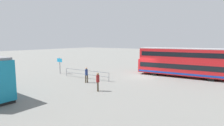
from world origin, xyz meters
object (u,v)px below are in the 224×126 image
object	(u,v)px
info_sign	(60,63)
pedestrian_crossing	(98,81)
pedestrian_near_railing	(86,74)
double_decker_bus	(184,62)

from	to	relation	value
info_sign	pedestrian_crossing	bearing A→B (deg)	157.86
pedestrian_crossing	info_sign	bearing A→B (deg)	-22.14
pedestrian_near_railing	pedestrian_crossing	xyz separation A→B (m)	(-3.24, 2.03, -0.01)
double_decker_bus	info_sign	bearing A→B (deg)	25.63
double_decker_bus	pedestrian_crossing	bearing A→B (deg)	65.74
double_decker_bus	pedestrian_crossing	xyz separation A→B (m)	(5.28, 11.71, -0.94)
pedestrian_crossing	info_sign	size ratio (longest dim) A/B	0.76
double_decker_bus	pedestrian_near_railing	world-z (taller)	double_decker_bus
pedestrian_near_railing	info_sign	xyz separation A→B (m)	(7.11, -2.18, 0.58)
pedestrian_near_railing	pedestrian_crossing	bearing A→B (deg)	147.92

